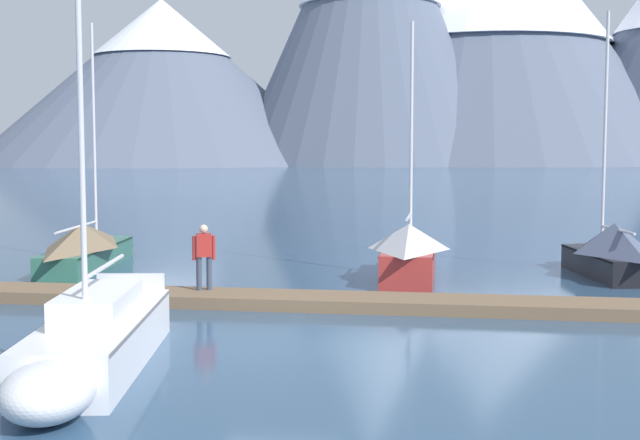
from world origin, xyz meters
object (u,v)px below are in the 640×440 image
(person_on_dock, at_px, (204,253))
(sailboat_mid_dock_starboard, at_px, (608,250))
(sailboat_mid_dock_port, at_px, (410,252))
(sailboat_second_berth, at_px, (93,341))
(sailboat_nearest_berth, at_px, (89,246))

(person_on_dock, bearing_deg, sailboat_mid_dock_starboard, 28.50)
(sailboat_mid_dock_port, bearing_deg, sailboat_second_berth, -112.84)
(sailboat_nearest_berth, bearing_deg, sailboat_mid_dock_port, -3.38)
(sailboat_nearest_berth, height_order, sailboat_second_berth, sailboat_nearest_berth)
(sailboat_nearest_berth, relative_size, sailboat_mid_dock_starboard, 0.99)
(sailboat_second_berth, bearing_deg, sailboat_nearest_berth, 114.14)
(sailboat_second_berth, height_order, sailboat_mid_dock_port, sailboat_second_berth)
(sailboat_second_berth, bearing_deg, person_on_dock, 90.56)
(sailboat_second_berth, bearing_deg, sailboat_mid_dock_starboard, 49.99)
(sailboat_second_berth, xyz_separation_m, sailboat_mid_dock_port, (4.98, 11.82, 0.22))
(sailboat_mid_dock_starboard, bearing_deg, sailboat_mid_dock_port, -168.07)
(sailboat_nearest_berth, relative_size, sailboat_second_berth, 1.02)
(sailboat_nearest_berth, distance_m, sailboat_mid_dock_starboard, 16.57)
(sailboat_mid_dock_port, relative_size, sailboat_mid_dock_starboard, 0.95)
(sailboat_mid_dock_starboard, bearing_deg, sailboat_second_berth, -130.01)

